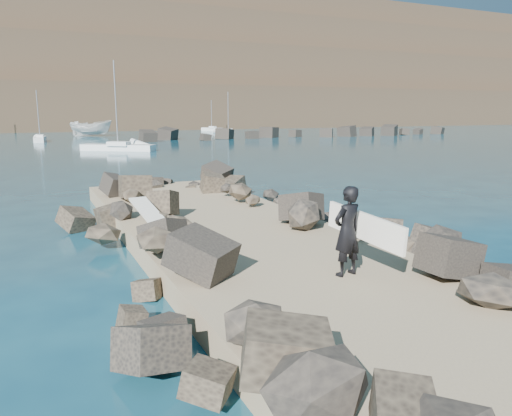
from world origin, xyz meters
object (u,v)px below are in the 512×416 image
object	(u,v)px
surfer_with_board	(350,231)
sailboat_b	(40,139)
boat_imported	(91,128)
surfboard_resting	(148,215)
radome	(306,4)

from	to	relation	value
surfer_with_board	sailboat_b	xyz separation A→B (m)	(-4.29, 64.34, -1.23)
surfer_with_board	boat_imported	bearing A→B (deg)	87.18
boat_imported	sailboat_b	world-z (taller)	sailboat_b
surfboard_resting	boat_imported	size ratio (longest dim) A/B	0.32
boat_imported	radome	xyz separation A→B (m)	(88.03, 82.91, 41.13)
surfboard_resting	radome	bearing A→B (deg)	52.90
surfboard_resting	radome	world-z (taller)	radome
sailboat_b	surfer_with_board	bearing A→B (deg)	-86.19
surfer_with_board	radome	distance (m)	189.03
surfboard_resting	sailboat_b	world-z (taller)	sailboat_b
radome	surfboard_resting	bearing A→B (deg)	-121.60
boat_imported	sailboat_b	size ratio (longest dim) A/B	0.96
radome	boat_imported	bearing A→B (deg)	-136.71
surfer_with_board	sailboat_b	bearing A→B (deg)	93.81
surfboard_resting	sailboat_b	xyz separation A→B (m)	(-1.32, 58.32, -0.69)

